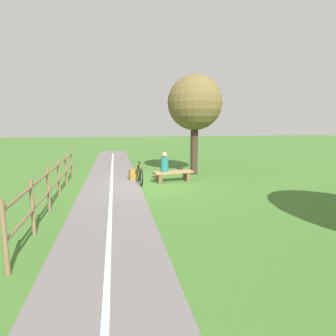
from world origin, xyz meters
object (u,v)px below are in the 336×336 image
at_px(backpack, 133,175).
at_px(bicycle, 140,175).
at_px(bench, 173,174).
at_px(tree_far_left, 195,103).
at_px(person_seated, 164,163).

bearing_deg(backpack, bicycle, 108.74).
xyz_separation_m(bench, tree_far_left, (-1.31, -1.55, 3.01)).
bearing_deg(tree_far_left, bicycle, 31.73).
distance_m(bench, bicycle, 1.39).
distance_m(bench, person_seated, 0.63).
bearing_deg(bench, bicycle, -6.00).
xyz_separation_m(backpack, tree_far_left, (-2.94, -0.92, 3.08)).
bearing_deg(tree_far_left, backpack, 17.36).
relative_size(backpack, tree_far_left, 0.10).
bearing_deg(tree_far_left, person_seated, 43.99).
height_order(bicycle, backpack, bicycle).
distance_m(bicycle, tree_far_left, 4.33).
bearing_deg(person_seated, bicycle, -8.25).
height_order(bench, backpack, backpack).
xyz_separation_m(bench, backpack, (1.64, -0.63, -0.08)).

